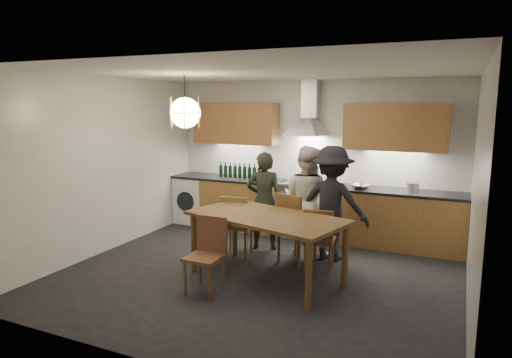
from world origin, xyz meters
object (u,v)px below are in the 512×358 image
at_px(person_mid, 307,200).
at_px(mixing_bowl, 361,187).
at_px(person_left, 264,201).
at_px(chair_front, 208,249).
at_px(stock_pot, 413,187).
at_px(chair_back_left, 236,222).
at_px(person_right, 332,203).
at_px(dining_table, 266,223).
at_px(wine_bottles, 240,171).

distance_m(person_mid, mixing_bowl, 1.00).
bearing_deg(person_left, chair_front, 74.07).
relative_size(chair_front, stock_pot, 4.79).
relative_size(chair_back_left, person_right, 0.55).
bearing_deg(stock_pot, dining_table, -127.09).
bearing_deg(chair_back_left, person_right, -170.80).
bearing_deg(stock_pot, person_left, -155.83).
xyz_separation_m(dining_table, mixing_bowl, (0.77, 1.94, 0.20)).
bearing_deg(chair_front, stock_pot, 52.39).
relative_size(chair_back_left, wine_bottles, 1.09).
relative_size(dining_table, wine_bottles, 2.60).
xyz_separation_m(person_left, person_right, (1.06, -0.03, 0.07)).
xyz_separation_m(person_left, person_mid, (0.66, 0.06, 0.05)).
bearing_deg(dining_table, wine_bottles, 138.88).
distance_m(person_left, stock_pot, 2.26).
distance_m(chair_back_left, wine_bottles, 1.66).
bearing_deg(stock_pot, chair_back_left, -148.12).
bearing_deg(person_right, stock_pot, -135.66).
relative_size(person_mid, person_right, 0.99).
height_order(chair_front, stock_pot, stock_pot).
relative_size(chair_front, person_right, 0.55).
bearing_deg(person_left, stock_pot, -172.38).
relative_size(person_mid, mixing_bowl, 5.76).
height_order(chair_front, person_left, person_left).
bearing_deg(chair_back_left, dining_table, 130.00).
xyz_separation_m(dining_table, chair_front, (-0.49, -0.62, -0.22)).
height_order(person_mid, stock_pot, person_mid).
bearing_deg(chair_front, person_left, 90.50).
bearing_deg(stock_pot, mixing_bowl, -172.94).
relative_size(mixing_bowl, stock_pot, 1.50).
relative_size(chair_back_left, chair_front, 1.01).
distance_m(chair_front, stock_pot, 3.37).
distance_m(person_left, person_mid, 0.66).
bearing_deg(wine_bottles, person_mid, -29.74).
bearing_deg(person_right, chair_back_left, 20.12).
height_order(person_left, person_mid, person_mid).
distance_m(person_right, stock_pot, 1.38).
bearing_deg(person_mid, wine_bottles, -16.27).
bearing_deg(chair_front, mixing_bowl, 63.46).
bearing_deg(mixing_bowl, person_right, -104.62).
relative_size(chair_back_left, person_left, 0.60).
bearing_deg(person_right, dining_table, 63.34).
relative_size(chair_front, mixing_bowl, 3.20).
relative_size(person_mid, stock_pot, 8.62).
bearing_deg(chair_back_left, person_mid, -158.27).
bearing_deg(person_right, mixing_bowl, -104.30).
bearing_deg(dining_table, person_left, 129.41).
height_order(chair_front, person_right, person_right).
bearing_deg(stock_pot, chair_front, -127.49).
bearing_deg(dining_table, chair_front, -114.13).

